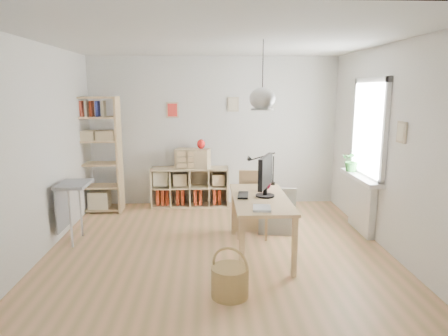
{
  "coord_description": "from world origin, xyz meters",
  "views": [
    {
      "loc": [
        -0.13,
        -5.08,
        2.1
      ],
      "look_at": [
        0.1,
        0.3,
        1.05
      ],
      "focal_mm": 32.0,
      "sensor_mm": 36.0,
      "label": 1
    }
  ],
  "objects_px": {
    "chair": "(254,199)",
    "monitor": "(265,174)",
    "storage_chest": "(278,217)",
    "desk": "(260,204)",
    "cube_shelf": "(189,190)",
    "drawer_chest": "(193,158)",
    "tall_bookshelf": "(96,150)"
  },
  "relations": [
    {
      "from": "chair",
      "to": "monitor",
      "type": "distance_m",
      "value": 0.84
    },
    {
      "from": "storage_chest",
      "to": "monitor",
      "type": "bearing_deg",
      "value": -103.54
    },
    {
      "from": "desk",
      "to": "cube_shelf",
      "type": "bearing_deg",
      "value": 114.61
    },
    {
      "from": "cube_shelf",
      "to": "monitor",
      "type": "xyz_separation_m",
      "value": [
        1.09,
        -2.19,
        0.75
      ]
    },
    {
      "from": "chair",
      "to": "drawer_chest",
      "type": "relative_size",
      "value": 1.54
    },
    {
      "from": "tall_bookshelf",
      "to": "chair",
      "type": "height_order",
      "value": "tall_bookshelf"
    },
    {
      "from": "cube_shelf",
      "to": "storage_chest",
      "type": "relative_size",
      "value": 1.91
    },
    {
      "from": "drawer_chest",
      "to": "desk",
      "type": "bearing_deg",
      "value": -53.22
    },
    {
      "from": "desk",
      "to": "monitor",
      "type": "height_order",
      "value": "monitor"
    },
    {
      "from": "cube_shelf",
      "to": "storage_chest",
      "type": "xyz_separation_m",
      "value": [
        1.42,
        -1.38,
        -0.1
      ]
    },
    {
      "from": "monitor",
      "to": "drawer_chest",
      "type": "xyz_separation_m",
      "value": [
        -1.0,
        2.15,
        -0.16
      ]
    },
    {
      "from": "cube_shelf",
      "to": "tall_bookshelf",
      "type": "height_order",
      "value": "tall_bookshelf"
    },
    {
      "from": "desk",
      "to": "cube_shelf",
      "type": "distance_m",
      "value": 2.48
    },
    {
      "from": "tall_bookshelf",
      "to": "chair",
      "type": "distance_m",
      "value": 2.92
    },
    {
      "from": "storage_chest",
      "to": "desk",
      "type": "bearing_deg",
      "value": -106.19
    },
    {
      "from": "tall_bookshelf",
      "to": "storage_chest",
      "type": "distance_m",
      "value": 3.3
    },
    {
      "from": "tall_bookshelf",
      "to": "storage_chest",
      "type": "bearing_deg",
      "value": -20.23
    },
    {
      "from": "cube_shelf",
      "to": "monitor",
      "type": "distance_m",
      "value": 2.56
    },
    {
      "from": "tall_bookshelf",
      "to": "storage_chest",
      "type": "relative_size",
      "value": 2.73
    },
    {
      "from": "desk",
      "to": "tall_bookshelf",
      "type": "height_order",
      "value": "tall_bookshelf"
    },
    {
      "from": "tall_bookshelf",
      "to": "chair",
      "type": "relative_size",
      "value": 2.14
    },
    {
      "from": "tall_bookshelf",
      "to": "storage_chest",
      "type": "height_order",
      "value": "tall_bookshelf"
    },
    {
      "from": "desk",
      "to": "tall_bookshelf",
      "type": "bearing_deg",
      "value": 142.99
    },
    {
      "from": "tall_bookshelf",
      "to": "chair",
      "type": "xyz_separation_m",
      "value": [
        2.58,
        -1.25,
        -0.56
      ]
    },
    {
      "from": "chair",
      "to": "desk",
      "type": "bearing_deg",
      "value": -80.08
    },
    {
      "from": "desk",
      "to": "chair",
      "type": "distance_m",
      "value": 0.71
    },
    {
      "from": "chair",
      "to": "drawer_chest",
      "type": "distance_m",
      "value": 1.8
    },
    {
      "from": "desk",
      "to": "storage_chest",
      "type": "height_order",
      "value": "desk"
    },
    {
      "from": "cube_shelf",
      "to": "desk",
      "type": "bearing_deg",
      "value": -65.39
    },
    {
      "from": "desk",
      "to": "cube_shelf",
      "type": "height_order",
      "value": "desk"
    },
    {
      "from": "drawer_chest",
      "to": "cube_shelf",
      "type": "bearing_deg",
      "value": 167.01
    },
    {
      "from": "monitor",
      "to": "cube_shelf",
      "type": "bearing_deg",
      "value": 137.1
    }
  ]
}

